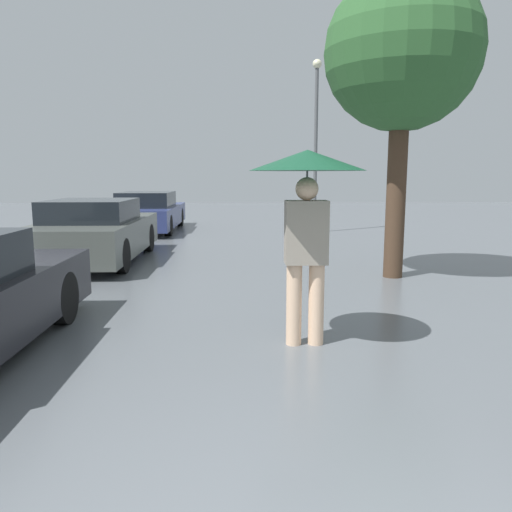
{
  "coord_description": "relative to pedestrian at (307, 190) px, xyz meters",
  "views": [
    {
      "loc": [
        -0.43,
        -0.96,
        1.66
      ],
      "look_at": [
        -0.26,
        3.81,
        0.89
      ],
      "focal_mm": 35.0,
      "sensor_mm": 36.0,
      "label": 1
    }
  ],
  "objects": [
    {
      "name": "pedestrian",
      "position": [
        0.0,
        0.0,
        0.0
      ],
      "size": [
        1.11,
        1.11,
        1.9
      ],
      "color": "beige",
      "rests_on": "ground_plane"
    },
    {
      "name": "parked_car_middle",
      "position": [
        -3.45,
        4.97,
        -0.95
      ],
      "size": [
        1.75,
        4.05,
        1.21
      ],
      "color": "#4C514C",
      "rests_on": "ground_plane"
    },
    {
      "name": "tree",
      "position": [
        1.9,
        3.28,
        1.99
      ],
      "size": [
        2.43,
        2.43,
        4.78
      ],
      "color": "#473323",
      "rests_on": "ground_plane"
    },
    {
      "name": "parked_car_farthest",
      "position": [
        -3.39,
        10.46,
        -0.97
      ],
      "size": [
        1.75,
        4.49,
        1.18
      ],
      "color": "navy",
      "rests_on": "ground_plane"
    },
    {
      "name": "street_lamp",
      "position": [
        1.57,
        9.84,
        1.42
      ],
      "size": [
        0.26,
        0.26,
        4.89
      ],
      "color": "#515456",
      "rests_on": "ground_plane"
    }
  ]
}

